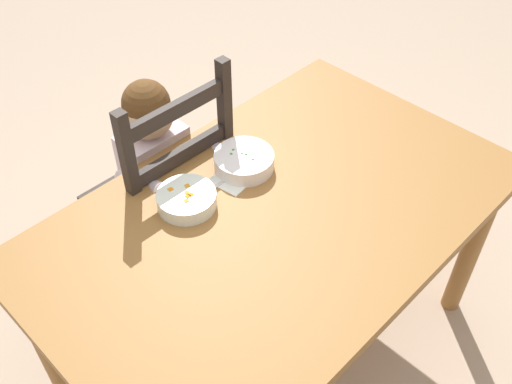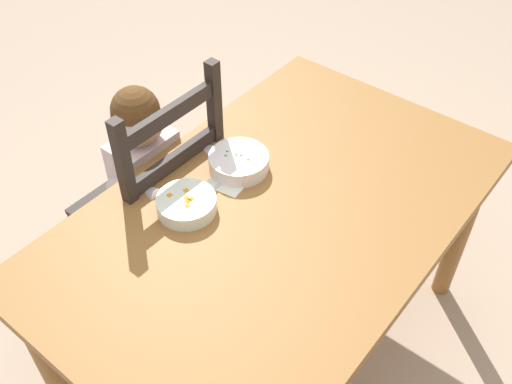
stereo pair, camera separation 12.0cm
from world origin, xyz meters
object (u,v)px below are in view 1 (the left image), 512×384
(bowl_of_peas, at_px, (244,161))
(dining_chair, at_px, (165,200))
(bowl_of_carrots, at_px, (187,199))
(spoon, at_px, (208,191))
(child_figure, at_px, (161,168))
(dining_table, at_px, (276,232))

(bowl_of_peas, bearing_deg, dining_chair, 111.88)
(bowl_of_carrots, bearing_deg, bowl_of_peas, 0.00)
(bowl_of_peas, bearing_deg, spoon, -178.99)
(child_figure, bearing_deg, dining_chair, 97.65)
(dining_table, distance_m, spoon, 0.24)
(dining_chair, bearing_deg, spoon, -96.83)
(child_figure, relative_size, bowl_of_peas, 5.17)
(child_figure, distance_m, bowl_of_peas, 0.34)
(dining_table, distance_m, bowl_of_peas, 0.25)
(dining_table, bearing_deg, spoon, 114.24)
(dining_chair, relative_size, child_figure, 1.07)
(dining_table, xyz_separation_m, spoon, (-0.09, 0.20, 0.10))
(dining_table, xyz_separation_m, bowl_of_peas, (0.06, 0.20, 0.13))
(dining_chair, height_order, bowl_of_carrots, dining_chair)
(dining_chair, height_order, child_figure, dining_chair)
(dining_table, relative_size, bowl_of_peas, 7.71)
(bowl_of_carrots, distance_m, spoon, 0.08)
(child_figure, height_order, bowl_of_carrots, child_figure)
(dining_chair, xyz_separation_m, bowl_of_peas, (0.12, -0.30, 0.29))
(dining_chair, distance_m, spoon, 0.40)
(dining_chair, height_order, bowl_of_peas, dining_chair)
(child_figure, relative_size, spoon, 7.13)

